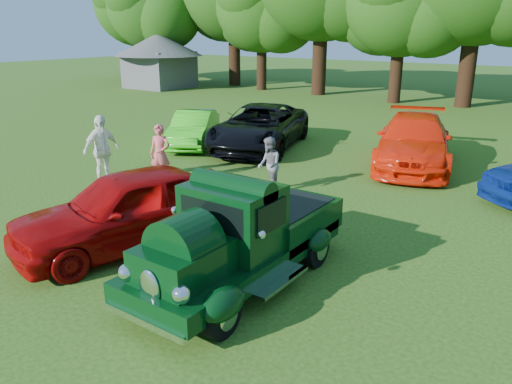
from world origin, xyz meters
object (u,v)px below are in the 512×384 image
Objects in this scene: back_car_orange at (414,141)px; hero_pickup at (241,239)px; spectator_grey at (269,165)px; gazebo at (159,54)px; back_car_lime at (194,129)px; red_convertible at (130,208)px; spectator_white at (102,150)px; back_car_black at (260,127)px; spectator_pink at (160,154)px.

hero_pickup is at bearing -106.04° from back_car_orange.
gazebo reaches higher than spectator_grey.
back_car_lime is at bearing 136.48° from hero_pickup.
spectator_grey is at bearing 103.09° from red_convertible.
gazebo is at bearing -172.80° from spectator_grey.
hero_pickup is at bearing -106.43° from spectator_white.
back_car_orange is at bearing -16.12° from back_car_lime.
spectator_white reaches higher than red_convertible.
gazebo is (-15.18, 13.09, 1.76)m from back_car_lime.
back_car_orange reaches higher than back_car_lime.
spectator_white reaches higher than hero_pickup.
hero_pickup is at bearing -41.73° from gazebo.
gazebo reaches higher than spectator_white.
back_car_black is at bearing 125.71° from red_convertible.
back_car_black reaches higher than spectator_grey.
spectator_pink is 0.86× the size of spectator_white.
spectator_grey is at bearing -38.00° from gazebo.
gazebo reaches higher than back_car_lime.
spectator_pink is at bearing -105.51° from back_car_black.
spectator_grey is at bearing -61.72° from spectator_white.
back_car_black is 5.15m from spectator_pink.
hero_pickup is 4.99m from spectator_grey.
gazebo is (-17.57, 17.13, 1.57)m from spectator_pink.
spectator_white is at bearing -150.00° from back_car_orange.
back_car_black is 6.28m from spectator_white.
gazebo is at bearing 151.91° from red_convertible.
red_convertible is (-2.71, -0.11, 0.01)m from hero_pickup.
spectator_pink is (0.15, -5.15, 0.05)m from back_car_black.
hero_pickup is 6.39m from spectator_pink.
red_convertible is 1.20× the size of back_car_lime.
spectator_pink reaches higher than red_convertible.
spectator_white is at bearing -107.74° from back_car_lime.
back_car_orange is 3.28× the size of spectator_pink.
spectator_white is at bearing -48.07° from gazebo.
back_car_lime is 0.61× the size of gazebo.
spectator_white is (-1.26, -1.02, 0.14)m from spectator_pink.
back_car_black is 1.03× the size of back_car_orange.
back_car_black is at bearing 123.15° from hero_pickup.
back_car_orange is (7.67, 1.93, 0.15)m from back_car_lime.
back_car_orange is 5.43m from spectator_grey.
hero_pickup is 9.35m from back_car_orange.
hero_pickup is 2.76× the size of spectator_pink.
spectator_pink is 24.58m from gazebo.
back_car_lime is 2.51m from back_car_black.
spectator_pink is at bearing 145.26° from red_convertible.
spectator_pink is (-5.42, 3.38, 0.05)m from hero_pickup.
spectator_white is (1.12, -5.06, 0.33)m from back_car_lime.
spectator_white is at bearing -109.50° from spectator_grey.
spectator_grey is (0.34, 4.50, -0.04)m from red_convertible.
back_car_orange is at bearing 110.99° from spectator_grey.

